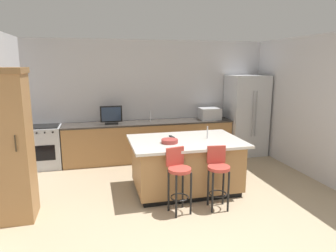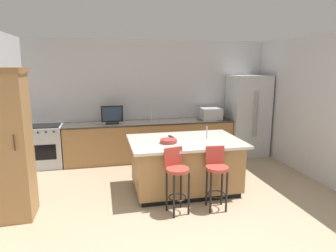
# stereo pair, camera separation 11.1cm
# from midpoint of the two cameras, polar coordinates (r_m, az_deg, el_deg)

# --- Properties ---
(wall_back) EXTENTS (6.09, 0.12, 2.74)m
(wall_back) POSITION_cam_midpoint_polar(r_m,az_deg,el_deg) (7.25, -2.72, 5.06)
(wall_back) COLOR #BCBCC1
(wall_back) RESTS_ON ground_plane
(wall_right) EXTENTS (0.12, 4.69, 2.74)m
(wall_right) POSITION_cam_midpoint_polar(r_m,az_deg,el_deg) (6.47, 26.71, 3.03)
(wall_right) COLOR #BCBCC1
(wall_right) RESTS_ON ground_plane
(counter_back) EXTENTS (3.86, 0.62, 0.89)m
(counter_back) POSITION_cam_midpoint_polar(r_m,az_deg,el_deg) (7.03, -2.86, -2.80)
(counter_back) COLOR #9E7042
(counter_back) RESTS_ON ground_plane
(kitchen_island) EXTENTS (1.91, 1.30, 0.91)m
(kitchen_island) POSITION_cam_midpoint_polar(r_m,az_deg,el_deg) (5.36, 3.77, -7.27)
(kitchen_island) COLOR black
(kitchen_island) RESTS_ON ground_plane
(refrigerator) EXTENTS (0.89, 0.78, 1.94)m
(refrigerator) POSITION_cam_midpoint_polar(r_m,az_deg,el_deg) (7.62, 15.15, 1.93)
(refrigerator) COLOR #B7BABF
(refrigerator) RESTS_ON ground_plane
(range_oven) EXTENTS (0.70, 0.63, 0.91)m
(range_oven) POSITION_cam_midpoint_polar(r_m,az_deg,el_deg) (7.03, -21.62, -3.58)
(range_oven) COLOR #B7BABF
(range_oven) RESTS_ON ground_plane
(cabinet_tower) EXTENTS (0.66, 0.59, 2.16)m
(cabinet_tower) POSITION_cam_midpoint_polar(r_m,az_deg,el_deg) (4.76, -27.70, -2.82)
(cabinet_tower) COLOR #9E7042
(cabinet_tower) RESTS_ON ground_plane
(microwave) EXTENTS (0.48, 0.36, 0.27)m
(microwave) POSITION_cam_midpoint_polar(r_m,az_deg,el_deg) (7.30, 8.52, 2.30)
(microwave) COLOR #B7BABF
(microwave) RESTS_ON counter_back
(tv_monitor) EXTENTS (0.48, 0.16, 0.41)m
(tv_monitor) POSITION_cam_midpoint_polar(r_m,az_deg,el_deg) (6.76, -10.04, 1.94)
(tv_monitor) COLOR black
(tv_monitor) RESTS_ON counter_back
(sink_faucet_back) EXTENTS (0.02, 0.02, 0.24)m
(sink_faucet_back) POSITION_cam_midpoint_polar(r_m,az_deg,el_deg) (7.02, -2.74, 1.90)
(sink_faucet_back) COLOR #B2B2B7
(sink_faucet_back) RESTS_ON counter_back
(sink_faucet_island) EXTENTS (0.02, 0.02, 0.22)m
(sink_faucet_island) POSITION_cam_midpoint_polar(r_m,az_deg,el_deg) (5.33, 7.93, -1.24)
(sink_faucet_island) COLOR #B2B2B7
(sink_faucet_island) RESTS_ON kitchen_island
(bar_stool_left) EXTENTS (0.35, 0.37, 0.98)m
(bar_stool_left) POSITION_cam_midpoint_polar(r_m,az_deg,el_deg) (4.53, 2.34, -9.17)
(bar_stool_left) COLOR #B23D33
(bar_stool_left) RESTS_ON ground_plane
(bar_stool_right) EXTENTS (0.34, 0.35, 0.96)m
(bar_stool_right) POSITION_cam_midpoint_polar(r_m,az_deg,el_deg) (4.72, 9.78, -8.64)
(bar_stool_right) COLOR #B23D33
(bar_stool_right) RESTS_ON ground_plane
(fruit_bowl) EXTENTS (0.28, 0.28, 0.06)m
(fruit_bowl) POSITION_cam_midpoint_polar(r_m,az_deg,el_deg) (5.01, 0.74, -2.87)
(fruit_bowl) COLOR #993833
(fruit_bowl) RESTS_ON kitchen_island
(tv_remote) EXTENTS (0.07, 0.17, 0.02)m
(tv_remote) POSITION_cam_midpoint_polar(r_m,az_deg,el_deg) (5.40, 1.19, -2.04)
(tv_remote) COLOR black
(tv_remote) RESTS_ON kitchen_island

